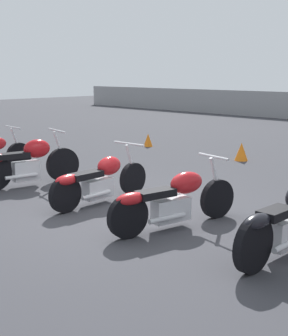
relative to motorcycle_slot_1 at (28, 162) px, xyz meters
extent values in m
plane|color=#38383D|center=(2.59, 0.12, -0.46)|extent=(60.00, 60.00, 0.00)
cylinder|color=black|center=(-1.63, 0.75, -0.17)|extent=(0.13, 0.59, 0.58)
cylinder|color=silver|center=(-1.63, 0.65, 0.47)|extent=(0.72, 0.08, 0.04)
cylinder|color=silver|center=(-1.63, 0.70, 0.15)|extent=(0.06, 0.25, 0.63)
cylinder|color=black|center=(0.12, 0.70, -0.13)|extent=(0.21, 0.67, 0.67)
cube|color=silver|center=(-0.01, -0.04, -0.16)|extent=(0.28, 0.52, 0.37)
ellipsoid|color=#AD1419|center=(0.03, 0.19, 0.24)|extent=(0.38, 0.56, 0.35)
cube|color=black|center=(-0.05, -0.27, 0.15)|extent=(0.34, 0.61, 0.10)
cylinder|color=silver|center=(0.10, 0.60, 0.55)|extent=(0.74, 0.16, 0.04)
cylinder|color=silver|center=(0.11, 0.65, 0.21)|extent=(0.09, 0.26, 0.66)
cylinder|color=silver|center=(0.09, -0.20, -0.23)|extent=(0.17, 0.61, 0.07)
cylinder|color=black|center=(1.83, 0.98, -0.18)|extent=(0.13, 0.57, 0.56)
cylinder|color=black|center=(1.91, -0.51, -0.18)|extent=(0.13, 0.57, 0.56)
cube|color=silver|center=(1.87, 0.16, -0.21)|extent=(0.23, 0.55, 0.31)
ellipsoid|color=red|center=(1.86, 0.42, 0.13)|extent=(0.29, 0.48, 0.31)
cube|color=black|center=(1.88, -0.09, 0.06)|extent=(0.27, 0.59, 0.10)
ellipsoid|color=red|center=(1.90, -0.46, 0.05)|extent=(0.22, 0.45, 0.16)
cylinder|color=silver|center=(1.83, 0.88, 0.45)|extent=(0.71, 0.07, 0.04)
cylinder|color=silver|center=(1.83, 0.93, 0.14)|extent=(0.06, 0.25, 0.62)
cylinder|color=silver|center=(2.00, 0.02, -0.26)|extent=(0.10, 0.58, 0.07)
cylinder|color=black|center=(3.69, 0.93, -0.17)|extent=(0.20, 0.59, 0.58)
cylinder|color=black|center=(3.41, -0.61, -0.17)|extent=(0.20, 0.59, 0.58)
cube|color=silver|center=(3.54, 0.08, -0.20)|extent=(0.30, 0.59, 0.32)
ellipsoid|color=red|center=(3.59, 0.34, 0.15)|extent=(0.35, 0.56, 0.31)
cube|color=black|center=(3.49, -0.18, 0.07)|extent=(0.33, 0.58, 0.10)
ellipsoid|color=red|center=(3.42, -0.56, 0.06)|extent=(0.28, 0.47, 0.16)
cylinder|color=silver|center=(3.68, 0.83, 0.47)|extent=(0.60, 0.14, 0.04)
cylinder|color=silver|center=(3.69, 0.88, 0.15)|extent=(0.09, 0.25, 0.62)
cylinder|color=silver|center=(3.63, -0.09, -0.26)|extent=(0.17, 0.58, 0.07)
cylinder|color=black|center=(5.14, -0.39, -0.15)|extent=(0.11, 0.63, 0.63)
cube|color=silver|center=(5.15, 0.29, -0.18)|extent=(0.21, 0.55, 0.34)
cube|color=black|center=(5.15, 0.03, 0.12)|extent=(0.25, 0.48, 0.10)
ellipsoid|color=black|center=(5.14, -0.34, 0.10)|extent=(0.21, 0.44, 0.16)
cone|color=orange|center=(-1.84, 5.07, -0.27)|extent=(0.27, 0.27, 0.38)
cone|color=orange|center=(1.34, 5.09, -0.24)|extent=(0.33, 0.33, 0.44)
camera|label=1|loc=(7.65, -4.52, 1.64)|focal=50.00mm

